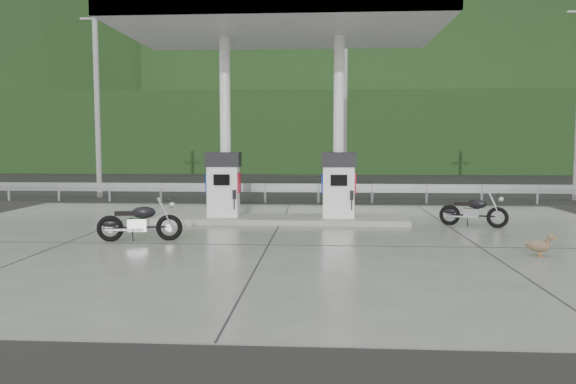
# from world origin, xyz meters

# --- Properties ---
(ground) EXTENTS (160.00, 160.00, 0.00)m
(ground) POSITION_xyz_m (0.00, 0.00, 0.00)
(ground) COLOR black
(ground) RESTS_ON ground
(forecourt_apron) EXTENTS (18.00, 14.00, 0.02)m
(forecourt_apron) POSITION_xyz_m (0.00, 0.00, 0.01)
(forecourt_apron) COLOR slate
(forecourt_apron) RESTS_ON ground
(pump_island) EXTENTS (7.00, 1.40, 0.15)m
(pump_island) POSITION_xyz_m (0.00, 2.50, 0.10)
(pump_island) COLOR gray
(pump_island) RESTS_ON forecourt_apron
(gas_pump_left) EXTENTS (0.95, 0.55, 1.80)m
(gas_pump_left) POSITION_xyz_m (-1.60, 2.50, 1.07)
(gas_pump_left) COLOR white
(gas_pump_left) RESTS_ON pump_island
(gas_pump_right) EXTENTS (0.95, 0.55, 1.80)m
(gas_pump_right) POSITION_xyz_m (1.60, 2.50, 1.07)
(gas_pump_right) COLOR white
(gas_pump_right) RESTS_ON pump_island
(canopy_column_left) EXTENTS (0.30, 0.30, 5.00)m
(canopy_column_left) POSITION_xyz_m (-1.60, 2.90, 2.67)
(canopy_column_left) COLOR white
(canopy_column_left) RESTS_ON pump_island
(canopy_column_right) EXTENTS (0.30, 0.30, 5.00)m
(canopy_column_right) POSITION_xyz_m (1.60, 2.90, 2.67)
(canopy_column_right) COLOR white
(canopy_column_right) RESTS_ON pump_island
(canopy_roof) EXTENTS (8.50, 5.00, 0.40)m
(canopy_roof) POSITION_xyz_m (0.00, 2.50, 5.37)
(canopy_roof) COLOR silver
(canopy_roof) RESTS_ON canopy_column_left
(guardrail) EXTENTS (26.00, 0.16, 1.42)m
(guardrail) POSITION_xyz_m (0.00, 8.00, 0.71)
(guardrail) COLOR #999DA1
(guardrail) RESTS_ON ground
(road) EXTENTS (60.00, 7.00, 0.01)m
(road) POSITION_xyz_m (0.00, 11.50, 0.00)
(road) COLOR black
(road) RESTS_ON ground
(utility_pole_a) EXTENTS (0.22, 0.22, 8.00)m
(utility_pole_a) POSITION_xyz_m (-8.00, 9.50, 4.00)
(utility_pole_a) COLOR gray
(utility_pole_a) RESTS_ON ground
(utility_pole_b) EXTENTS (0.22, 0.22, 8.00)m
(utility_pole_b) POSITION_xyz_m (2.00, 9.50, 4.00)
(utility_pole_b) COLOR gray
(utility_pole_b) RESTS_ON ground
(tree_band) EXTENTS (80.00, 6.00, 6.00)m
(tree_band) POSITION_xyz_m (0.00, 30.00, 3.00)
(tree_band) COLOR black
(tree_band) RESTS_ON ground
(forested_hills) EXTENTS (100.00, 40.00, 140.00)m
(forested_hills) POSITION_xyz_m (0.00, 60.00, 0.00)
(forested_hills) COLOR black
(forested_hills) RESTS_ON ground
(motorcycle_left) EXTENTS (1.84, 0.85, 0.84)m
(motorcycle_left) POSITION_xyz_m (-2.95, -0.65, 0.44)
(motorcycle_left) COLOR black
(motorcycle_left) RESTS_ON forecourt_apron
(motorcycle_right) EXTENTS (1.72, 1.10, 0.78)m
(motorcycle_right) POSITION_xyz_m (5.15, 2.08, 0.41)
(motorcycle_right) COLOR black
(motorcycle_right) RESTS_ON forecourt_apron
(duck) EXTENTS (0.54, 0.34, 0.38)m
(duck) POSITION_xyz_m (5.38, -1.86, 0.21)
(duck) COLOR brown
(duck) RESTS_ON forecourt_apron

